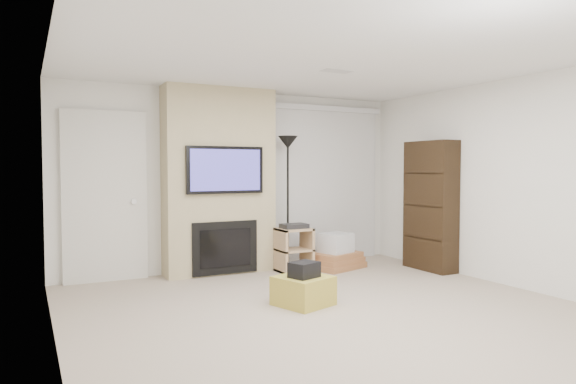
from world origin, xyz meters
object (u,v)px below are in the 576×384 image
ottoman (303,291)px  bookshelf (430,206)px  floor_lamp (288,165)px  av_stand (294,247)px  box_stack (336,255)px

ottoman → bookshelf: bookshelf is taller
floor_lamp → bookshelf: (1.75, -0.96, -0.57)m
floor_lamp → av_stand: (-0.01, -0.20, -1.13)m
box_stack → bookshelf: size_ratio=0.49×
floor_lamp → box_stack: floor_lamp is taller
floor_lamp → av_stand: floor_lamp is taller
ottoman → box_stack: size_ratio=0.57×
floor_lamp → av_stand: size_ratio=2.84×
floor_lamp → av_stand: bearing=-91.5°
av_stand → bookshelf: bearing=-23.4°
av_stand → box_stack: (0.64, -0.06, -0.16)m
ottoman → floor_lamp: size_ratio=0.27×
av_stand → bookshelf: (1.75, -0.76, 0.55)m
floor_lamp → box_stack: bearing=-22.5°
ottoman → floor_lamp: 2.33m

